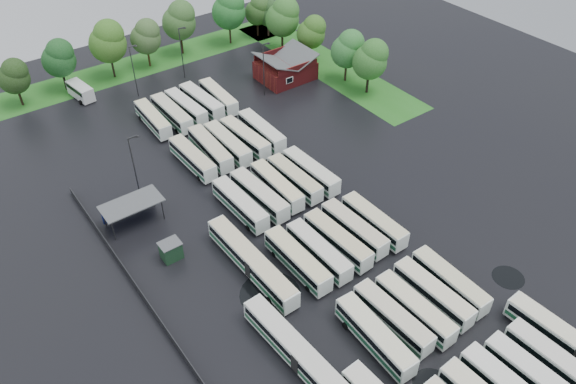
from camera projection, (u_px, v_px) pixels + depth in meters
ground at (331, 261)px, 72.28m from camera, size 160.00×160.00×0.00m
brick_building at (285, 70)px, 108.52m from camera, size 10.07×8.60×5.39m
wash_shed at (131, 205)px, 76.19m from camera, size 8.20×4.20×3.58m
utility_hut at (171, 250)px, 71.87m from camera, size 2.70×2.20×2.62m
grass_strip_north at (134, 67)px, 113.34m from camera, size 80.00×10.00×0.01m
grass_strip_east at (325, 64)px, 114.28m from camera, size 10.00×50.00×0.01m
west_fence at (144, 298)px, 66.75m from camera, size 0.10×50.00×1.20m
bus_r0c3 at (534, 378)px, 57.37m from camera, size 2.82×11.15×3.08m
bus_r0c4 at (554, 362)px, 58.87m from camera, size 2.69×10.87×3.00m
bus_r1c0 at (375, 336)px, 61.32m from camera, size 2.87×11.26×3.11m
bus_r1c1 at (393, 318)px, 63.30m from camera, size 2.57×10.75×2.98m
bus_r1c2 at (415, 309)px, 64.26m from camera, size 2.47×10.87×3.02m
bus_r1c3 at (433, 293)px, 65.99m from camera, size 2.52×10.84×3.01m
bus_r1c4 at (450, 281)px, 67.43m from camera, size 2.45×10.73×2.98m
bus_r2c0 at (298, 260)px, 70.02m from camera, size 2.40×11.17×3.11m
bus_r2c1 at (319, 251)px, 71.30m from camera, size 2.37×10.82×3.01m
bus_r2c2 at (338, 240)px, 72.78m from camera, size 2.79×11.09×3.06m
bus_r2c3 at (354, 229)px, 74.50m from camera, size 2.66×10.90×3.01m
bus_r2c4 at (374, 221)px, 75.64m from camera, size 2.42×10.77×2.99m
bus_r3c0 at (240, 204)px, 78.24m from camera, size 2.57×11.08×3.07m
bus_r3c1 at (259, 195)px, 79.73m from camera, size 2.86×11.31×3.12m
bus_r3c2 at (277, 186)px, 81.41m from camera, size 2.54×10.87×3.01m
bus_r3c3 at (295, 179)px, 82.73m from camera, size 2.46×10.73×2.98m
bus_r3c4 at (311, 171)px, 84.04m from camera, size 2.68×11.01×3.05m
bus_r4c0 at (193, 158)px, 86.63m from camera, size 2.55×10.94×3.03m
bus_r4c1 at (210, 149)px, 88.47m from camera, size 2.96×11.37×3.13m
bus_r4c2 at (228, 144)px, 89.53m from camera, size 2.47×11.19×3.11m
bus_r4c3 at (245, 138)px, 90.91m from camera, size 2.90×11.14×3.07m
bus_r4c4 at (261, 131)px, 92.39m from camera, size 2.59×11.21×3.11m
bus_r5c0 at (153, 119)px, 95.32m from camera, size 2.68×10.79×2.98m
bus_r5c1 at (172, 113)px, 96.57m from camera, size 2.48×11.23×3.12m
bus_r5c2 at (186, 107)px, 98.31m from camera, size 2.82×10.95×3.02m
bus_r5c3 at (202, 101)px, 99.68m from camera, size 2.95×11.41×3.15m
bus_r5c4 at (219, 97)px, 100.96m from camera, size 2.83×10.96×3.02m
artic_bus_west_b at (252, 262)px, 69.76m from camera, size 2.64×16.83×3.12m
artic_bus_west_c at (298, 353)px, 59.62m from camera, size 3.08×16.65×3.07m
artic_bus_east at (576, 348)px, 60.17m from camera, size 3.01×16.20×2.99m
minibus at (80, 91)px, 102.96m from camera, size 3.19×6.58×2.76m
tree_north_0 at (14, 76)px, 98.29m from camera, size 5.51×5.51×9.12m
tree_north_1 at (59, 58)px, 102.28m from camera, size 6.10×6.10×10.11m
tree_north_2 at (108, 41)px, 105.45m from camera, size 7.03×7.03×11.65m
tree_north_3 at (146, 36)px, 109.67m from camera, size 5.99×5.99×9.91m
tree_north_4 at (180, 20)px, 113.53m from camera, size 6.83×6.83×11.31m
tree_north_5 at (229, 9)px, 117.16m from camera, size 7.06×7.06×11.69m
tree_north_6 at (258, 10)px, 121.25m from camera, size 5.42×5.42×8.97m
tree_east_0 at (371, 59)px, 101.25m from camera, size 6.37×6.37×10.56m
tree_east_1 at (348, 49)px, 104.91m from camera, size 6.20×6.20×10.27m
tree_east_2 at (312, 32)px, 111.92m from camera, size 5.73×5.73×9.48m
tree_east_3 at (283, 17)px, 114.51m from camera, size 6.95×6.95×11.51m
tree_east_4 at (269, 13)px, 121.58m from camera, size 4.88×4.88×8.08m
lamp_post_ne at (264, 66)px, 101.08m from camera, size 1.56×0.30×10.13m
lamp_post_nw at (135, 164)px, 77.93m from camera, size 1.63×0.32×10.61m
lamp_post_back_w at (134, 68)px, 100.88m from camera, size 1.52×0.30×9.88m
lamp_post_back_e at (182, 50)px, 106.21m from camera, size 1.56×0.30×10.14m
puddle_1 at (512, 349)px, 62.03m from camera, size 3.35×3.35×0.01m
puddle_2 at (270, 294)px, 67.99m from camera, size 7.49×7.49×0.01m
puddle_3 at (357, 242)px, 74.83m from camera, size 2.98×2.98×0.01m
puddle_4 at (508, 277)px, 70.08m from camera, size 4.03×4.03×0.01m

